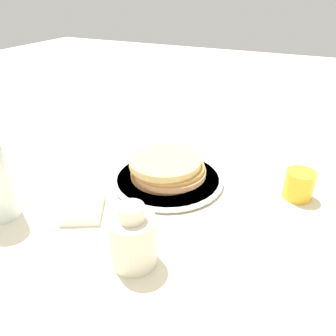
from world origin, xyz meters
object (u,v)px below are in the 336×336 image
at_px(plate, 168,179).
at_px(juice_glass, 299,185).
at_px(pancake_stack, 167,168).
at_px(cream_jug, 133,239).

relative_size(plate, juice_glass, 4.14).
bearing_deg(pancake_stack, plate, -77.58).
distance_m(pancake_stack, cream_jug, 0.30).
distance_m(plate, pancake_stack, 0.03).
xyz_separation_m(plate, pancake_stack, (-0.00, 0.00, 0.03)).
xyz_separation_m(plate, juice_glass, (0.07, -0.32, 0.03)).
height_order(pancake_stack, juice_glass, juice_glass).
bearing_deg(juice_glass, pancake_stack, 102.04).
relative_size(plate, pancake_stack, 1.45).
bearing_deg(pancake_stack, cream_jug, -167.11).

